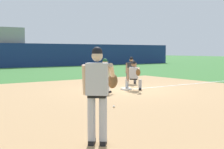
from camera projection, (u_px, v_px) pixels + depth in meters
The scene contains 9 objects.
ground_plane at pixel (126, 90), 14.24m from camera, with size 160.00×160.00×0.00m, color #336B2D.
infield_dirt_patch at pixel (118, 106), 10.07m from camera, with size 18.00×18.00×0.01m, color tan.
foul_line_stripe at pixel (222, 81), 18.31m from camera, with size 14.26×0.10×0.00m, color white.
first_base_bag at pixel (126, 89), 14.24m from camera, with size 0.38×0.38×0.09m, color white.
baseball at pixel (114, 107), 9.79m from camera, with size 0.07×0.07×0.07m, color white.
pitcher at pixel (98, 89), 5.86m from camera, with size 0.85×0.54×1.86m.
first_baseman at pixel (134, 74), 14.13m from camera, with size 0.72×1.09×1.34m.
baserunner at pixel (105, 74), 13.30m from camera, with size 0.49×0.63×1.46m.
umpire at pixel (131, 69), 16.92m from camera, with size 0.68×0.66×1.46m.
Camera 1 is at (-8.63, -11.23, 1.78)m, focal length 50.00 mm.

